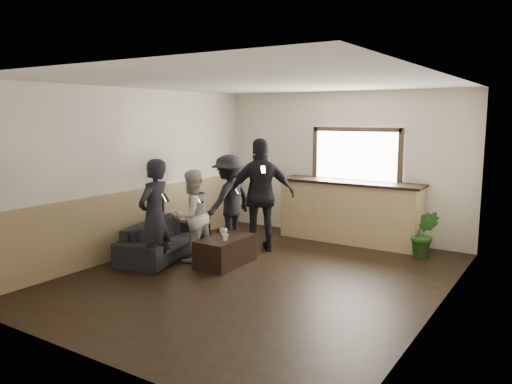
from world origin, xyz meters
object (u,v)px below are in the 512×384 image
Objects in this scene: person_d at (261,195)px; bar_counter at (350,208)px; cup_b at (225,237)px; sofa at (165,239)px; potted_plant at (424,234)px; person_c at (229,200)px; person_b at (192,216)px; cup_a at (224,231)px; person_a at (155,216)px; coffee_table at (226,251)px.

bar_counter is at bearing -166.52° from person_d.
cup_b is at bearing -109.96° from bar_counter.
sofa is 1.79m from person_d.
bar_counter is 3.37× the size of potted_plant.
person_d reaches higher than person_c.
person_b is 1.31m from person_d.
person_d is at bearing -125.97° from bar_counter.
bar_counter is 2.62m from cup_a.
cup_b is 0.75m from person_b.
potted_plant is (1.47, -0.35, -0.24)m from bar_counter.
sofa is 1.40m from person_c.
cup_b is 3.33m from potted_plant.
person_d is at bearing 162.34° from person_b.
person_b is at bearing -101.24° from sofa.
person_d is at bearing 78.21° from cup_a.
person_a is (-0.81, -0.67, 0.37)m from cup_b.
person_a is at bearing -140.69° from cup_b.
person_a is 1.04× the size of person_c.
person_d is (0.02, 1.03, 0.76)m from coffee_table.
potted_plant reaches higher than cup_a.
person_a is at bearing 28.14° from person_d.
potted_plant is at bearing 136.11° from person_b.
cup_a is 0.57m from person_b.
coffee_table is 1.24× the size of potted_plant.
coffee_table is (-1.07, -2.47, -0.42)m from bar_counter.
potted_plant reaches higher than cup_b.
potted_plant is at bearing 113.09° from person_c.
person_c is at bearing 120.91° from cup_a.
potted_plant is (2.70, 1.96, -0.09)m from cup_a.
person_d reaches higher than cup_a.
person_d is (0.18, 0.86, 0.49)m from cup_a.
person_a is 0.74m from person_b.
potted_plant reaches higher than coffee_table.
coffee_table is at bearing 133.17° from person_a.
bar_counter reaches higher than person_b.
bar_counter is at bearing 166.62° from potted_plant.
person_b is at bearing 164.55° from person_a.
coffee_table is 1.42m from person_c.
sofa is 1.34× the size of person_b.
person_d is (-1.05, -1.44, 0.34)m from bar_counter.
person_d reaches higher than coffee_table.
person_b is at bearing -147.82° from cup_a.
person_c reaches higher than cup_b.
potted_plant is (2.43, 2.29, -0.09)m from cup_b.
coffee_table is 0.33m from cup_b.
cup_a is at bearing 144.86° from person_a.
cup_a is 0.08× the size of person_b.
sofa is (-2.22, -2.61, -0.35)m from bar_counter.
person_b is 1.19m from person_c.
bar_counter is 3.07m from person_b.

